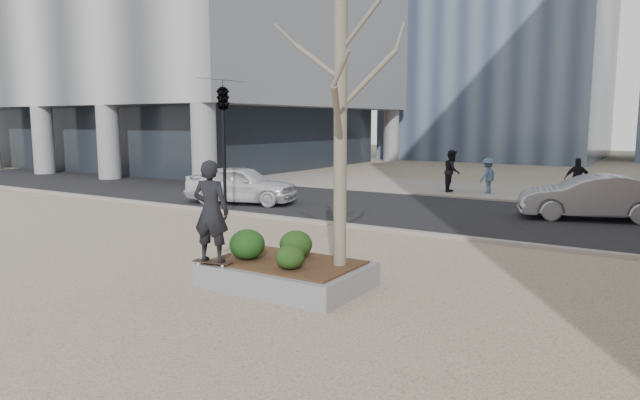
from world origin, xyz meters
The scene contains 17 objects.
ground centered at (0.00, 0.00, 0.00)m, with size 120.00×120.00×0.00m, color tan.
street centered at (0.00, 10.00, 0.01)m, with size 60.00×8.00×0.02m, color black.
far_sidewalk centered at (0.00, 17.00, 0.01)m, with size 60.00×6.00×0.02m, color gray.
planter centered at (1.00, 0.00, 0.23)m, with size 3.00×2.00×0.45m, color gray.
planter_mulch centered at (1.00, 0.00, 0.47)m, with size 2.70×1.70×0.04m, color #382314.
sycamore_tree centered at (2.00, 0.30, 3.79)m, with size 2.80×2.80×6.60m, color gray, non-canonical shape.
shrub_left centered at (0.27, -0.29, 0.78)m, with size 0.69×0.69×0.59m, color #1A3C13.
shrub_middle centered at (1.02, 0.29, 0.76)m, with size 0.64×0.64×0.55m, color black.
shrub_right centered at (1.40, -0.45, 0.72)m, with size 0.53×0.53×0.45m, color #1B3E13.
skateboard centered at (-0.10, -0.88, 0.49)m, with size 0.78×0.20×0.07m, color black, non-canonical shape.
skateboarder centered at (-0.10, -0.88, 1.49)m, with size 0.70×0.46×1.92m, color black.
police_car centered at (-6.84, 8.05, 0.74)m, with size 1.71×4.25×1.45m, color white.
car_silver centered at (4.96, 11.21, 0.74)m, with size 1.52×4.35×1.43m, color #96989D.
pedestrian_a centered at (-1.22, 15.82, 0.95)m, with size 0.90×0.70×1.85m, color black.
pedestrian_b centered at (0.27, 16.13, 0.79)m, with size 0.99×0.57×1.54m, color #46627E.
pedestrian_c centered at (3.93, 15.84, 0.86)m, with size 0.98×0.41×1.68m, color black.
traffic_light_near centered at (-5.50, 5.60, 2.25)m, with size 0.60×2.48×4.50m, color black, non-canonical shape.
Camera 1 is at (7.20, -8.70, 3.16)m, focal length 32.00 mm.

